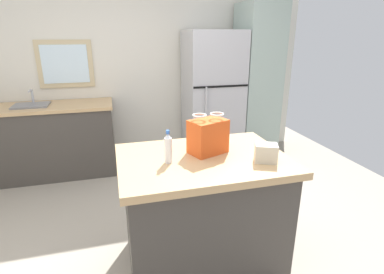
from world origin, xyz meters
name	(u,v)px	position (x,y,z in m)	size (l,w,h in m)	color
ground	(163,251)	(0.00, 0.00, 0.00)	(5.96, 5.96, 0.00)	#9E9384
back_wall	(131,63)	(-0.01, 2.23, 1.36)	(4.96, 0.13, 2.72)	silver
kitchen_island	(202,212)	(0.28, -0.20, 0.46)	(1.20, 0.86, 0.92)	#423D38
refrigerator	(212,98)	(1.04, 1.82, 0.90)	(0.75, 0.70, 1.80)	#B7B7BC
tall_cabinet	(256,84)	(1.70, 1.83, 1.07)	(0.52, 0.62, 2.14)	#9EB2A8
sink_counter	(55,139)	(-1.05, 1.86, 0.47)	(1.47, 0.63, 1.10)	#423D38
shopping_bag	(208,136)	(0.34, -0.13, 1.04)	(0.31, 0.26, 0.29)	#DB511E
small_box	(266,153)	(0.67, -0.39, 0.98)	(0.15, 0.11, 0.12)	beige
bottle	(168,148)	(0.03, -0.23, 1.02)	(0.05, 0.05, 0.23)	white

